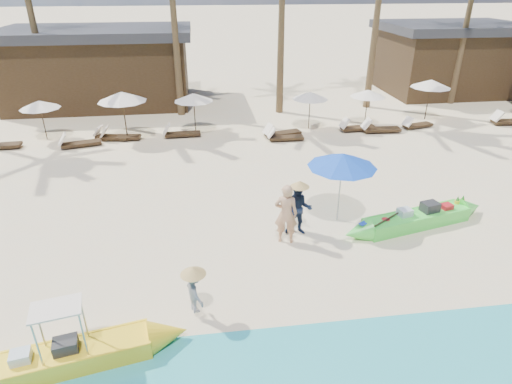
{
  "coord_description": "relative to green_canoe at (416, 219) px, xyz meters",
  "views": [
    {
      "loc": [
        -2.35,
        -9.38,
        6.84
      ],
      "look_at": [
        -0.81,
        2.0,
        1.07
      ],
      "focal_mm": 30.0,
      "sensor_mm": 36.0,
      "label": 1
    }
  ],
  "objects": [
    {
      "name": "pavilion_west",
      "position": [
        -12.03,
        16.33,
        1.95
      ],
      "size": [
        10.8,
        6.6,
        4.3
      ],
      "color": "#332315",
      "rests_on": "ground"
    },
    {
      "name": "lounger_4_left",
      "position": [
        -10.62,
        9.32,
        -0.05
      ],
      "size": [
        1.75,
        0.99,
        0.57
      ],
      "rotation": [
        0.0,
        0.0,
        -0.31
      ],
      "color": "#332315",
      "rests_on": "ground"
    },
    {
      "name": "resort_parasol_7",
      "position": [
        2.04,
        9.82,
        1.42
      ],
      "size": [
        1.79,
        1.79,
        1.84
      ],
      "color": "#332315",
      "rests_on": "ground"
    },
    {
      "name": "lounger_8_left",
      "position": [
        4.46,
        9.03,
        -0.05
      ],
      "size": [
        1.72,
        0.91,
        0.56
      ],
      "rotation": [
        0.0,
        0.0,
        0.26
      ],
      "color": "#332315",
      "rests_on": "ground"
    },
    {
      "name": "vendor_green",
      "position": [
        -3.7,
        0.05,
        0.56
      ],
      "size": [
        0.87,
        0.73,
        1.61
      ],
      "primitive_type": "imported",
      "rotation": [
        0.0,
        0.0,
        -0.17
      ],
      "color": "#141F38",
      "rests_on": "ground"
    },
    {
      "name": "lounger_6_left",
      "position": [
        -2.61,
        8.65,
        -0.03
      ],
      "size": [
        1.92,
        1.01,
        0.63
      ],
      "rotation": [
        0.0,
        0.0,
        0.25
      ],
      "color": "#332315",
      "rests_on": "ground"
    },
    {
      "name": "resort_parasol_3",
      "position": [
        -13.61,
        9.78,
        1.43
      ],
      "size": [
        1.79,
        1.79,
        1.85
      ],
      "color": "#332315",
      "rests_on": "ground"
    },
    {
      "name": "lounger_7_left",
      "position": [
        2.31,
        8.62,
        -0.02
      ],
      "size": [
        1.94,
        0.69,
        0.65
      ],
      "rotation": [
        0.0,
        0.0,
        -0.06
      ],
      "color": "#332315",
      "rests_on": "ground"
    },
    {
      "name": "resort_parasol_6",
      "position": [
        -0.96,
        9.71,
        1.44
      ],
      "size": [
        1.8,
        1.8,
        1.86
      ],
      "color": "#332315",
      "rests_on": "ground"
    },
    {
      "name": "lounger_7_right",
      "position": [
        1.27,
        8.99,
        -0.03
      ],
      "size": [
        1.85,
        0.67,
        0.62
      ],
      "rotation": [
        0.0,
        0.0,
        0.06
      ],
      "color": "#332315",
      "rests_on": "ground"
    },
    {
      "name": "pavilion_east",
      "position": [
        9.97,
        16.33,
        1.96
      ],
      "size": [
        8.8,
        6.6,
        4.3
      ],
      "color": "#332315",
      "rests_on": "ground"
    },
    {
      "name": "yellow_canoe",
      "position": [
        -9.42,
        -4.18,
        0.0
      ],
      "size": [
        5.64,
        1.47,
        1.48
      ],
      "rotation": [
        0.0,
        0.0,
        0.2
      ],
      "color": "yellow",
      "rests_on": "ground"
    },
    {
      "name": "lounger_9_left",
      "position": [
        9.45,
        8.94,
        -0.02
      ],
      "size": [
        1.98,
        0.72,
        0.66
      ],
      "rotation": [
        0.0,
        0.0,
        -0.06
      ],
      "color": "#332315",
      "rests_on": "ground"
    },
    {
      "name": "resort_parasol_4",
      "position": [
        -9.83,
        9.23,
        1.8
      ],
      "size": [
        2.2,
        2.2,
        2.26
      ],
      "color": "#332315",
      "rests_on": "ground"
    },
    {
      "name": "lounger_4_right",
      "position": [
        -10.21,
        9.21,
        -0.04
      ],
      "size": [
        1.83,
        0.7,
        0.61
      ],
      "rotation": [
        0.0,
        0.0,
        -0.09
      ],
      "color": "#332315",
      "rests_on": "ground"
    },
    {
      "name": "tourist",
      "position": [
        -4.15,
        -0.31,
        0.66
      ],
      "size": [
        0.74,
        0.58,
        1.81
      ],
      "primitive_type": "imported",
      "rotation": [
        0.0,
        0.0,
        2.9
      ],
      "color": "tan",
      "rests_on": "ground"
    },
    {
      "name": "lounger_3_right",
      "position": [
        -11.9,
        8.5,
        -0.04
      ],
      "size": [
        1.86,
        0.98,
        0.6
      ],
      "rotation": [
        0.0,
        0.0,
        0.25
      ],
      "color": "#332315",
      "rests_on": "ground"
    },
    {
      "name": "blue_umbrella",
      "position": [
        -2.28,
        0.68,
        1.78
      ],
      "size": [
        2.08,
        2.08,
        2.23
      ],
      "color": "#99999E",
      "rests_on": "ground"
    },
    {
      "name": "green_canoe",
      "position": [
        0.0,
        0.0,
        0.0
      ],
      "size": [
        5.54,
        1.63,
        0.71
      ],
      "rotation": [
        0.0,
        0.0,
        0.23
      ],
      "color": "#46E144",
      "rests_on": "ground"
    },
    {
      "name": "ground",
      "position": [
        -4.03,
        -1.17,
        -0.24
      ],
      "size": [
        240.0,
        240.0,
        0.0
      ],
      "primitive_type": "plane",
      "color": "beige",
      "rests_on": "ground"
    },
    {
      "name": "resort_parasol_5",
      "position": [
        -6.63,
        9.88,
        1.5
      ],
      "size": [
        1.88,
        1.88,
        1.94
      ],
      "color": "#332315",
      "rests_on": "ground"
    },
    {
      "name": "lounger_5_left",
      "position": [
        -7.37,
        9.26,
        -0.04
      ],
      "size": [
        1.78,
        0.61,
        0.6
      ],
      "rotation": [
        0.0,
        0.0,
        0.04
      ],
      "color": "#332315",
      "rests_on": "ground"
    },
    {
      "name": "lounger_6_right",
      "position": [
        -2.56,
        8.1,
        -0.05
      ],
      "size": [
        1.71,
        0.56,
        0.58
      ],
      "rotation": [
        0.0,
        0.0,
        -0.02
      ],
      "color": "#332315",
      "rests_on": "ground"
    },
    {
      "name": "resort_parasol_8",
      "position": [
        5.67,
        10.45,
        1.66
      ],
      "size": [
        2.05,
        2.05,
        2.11
      ],
      "color": "#332315",
      "rests_on": "ground"
    },
    {
      "name": "vendor_yellow",
      "position": [
        -6.73,
        -3.09,
        0.47
      ],
      "size": [
        0.63,
        0.79,
        1.06
      ],
      "primitive_type": "imported",
      "rotation": [
        0.0,
        0.0,
        1.98
      ],
      "color": "gray",
      "rests_on": "ground"
    }
  ]
}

